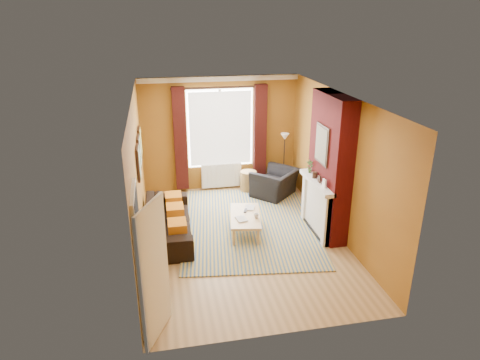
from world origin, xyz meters
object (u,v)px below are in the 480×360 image
Objects in this scene: armchair at (275,183)px; floor_lamp at (284,145)px; coffee_table at (245,217)px; wicker_stool at (248,181)px; sofa at (168,221)px.

armchair is 0.70× the size of floor_lamp.
coffee_table is at bearing 13.39° from armchair.
floor_lamp reaches higher than wicker_stool.
floor_lamp reaches higher than sofa.
coffee_table is 2.21m from wicker_stool.
armchair reaches higher than wicker_stool.
wicker_stool is 0.35× the size of floor_lamp.
wicker_stool is at bearing 86.06° from coffee_table.
floor_lamp is at bearing 65.82° from coffee_table.
wicker_stool is at bearing -81.44° from armchair.
floor_lamp is (1.43, 2.11, 0.79)m from coffee_table.
floor_lamp is at bearing -55.43° from sofa.
armchair is 2.03m from coffee_table.
wicker_stool is (0.53, 2.14, -0.09)m from coffee_table.
floor_lamp is at bearing -2.30° from wicker_stool.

